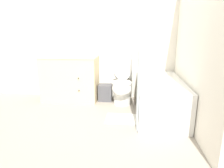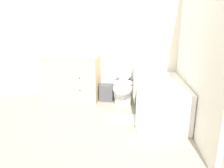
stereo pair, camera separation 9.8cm
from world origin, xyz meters
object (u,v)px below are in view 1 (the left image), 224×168
Objects in this scene: tissue_box at (89,52)px; toilet at (122,84)px; vanity_cabinet at (71,78)px; bath_towel_folded at (153,85)px; wastebasket at (105,93)px; bathtub at (159,97)px; bath_mat at (124,119)px; sink_faucet at (72,52)px; hand_towel_folded at (47,54)px.

toilet is at bearing -16.31° from tissue_box.
vanity_cabinet is 1.73m from bath_towel_folded.
toilet is at bearing 118.02° from bath_towel_folded.
bath_towel_folded reaches higher than wastebasket.
bath_towel_folded is at bearing -109.19° from bathtub.
bath_mat is (1.05, -0.79, -0.43)m from vanity_cabinet.
sink_faucet is 0.10× the size of bathtub.
wastebasket is (-0.94, 0.51, -0.12)m from bathtub.
bath_mat is at bearing -150.81° from bathtub.
vanity_cabinet is at bearing 17.87° from hand_towel_folded.
vanity_cabinet is 0.99m from toilet.
toilet reaches higher than vanity_cabinet.
wastebasket is at bearing 8.53° from hand_towel_folded.
bathtub is (1.60, -0.65, -0.62)m from sink_faucet.
bath_towel_folded is at bearing -33.08° from vanity_cabinet.
toilet is (0.99, -0.08, -0.07)m from vanity_cabinet.
vanity_cabinet is at bearing -177.00° from wastebasket.
bath_mat is at bearing -51.92° from tissue_box.
hand_towel_folded is at bearing 155.71° from bath_towel_folded.
hand_towel_folded is (-0.37, -0.12, 0.45)m from vanity_cabinet.
toilet reaches higher than bath_towel_folded.
bathtub is 1.51m from tissue_box.
tissue_box is (-0.30, 0.07, 0.76)m from wastebasket.
bath_mat is at bearing 158.57° from bath_towel_folded.
sink_faucet reaches higher than vanity_cabinet.
hand_towel_folded is at bearing -162.13° from vanity_cabinet.
vanity_cabinet is 1.38m from bath_mat.
bathtub is 0.69m from bath_mat.
toilet is 3.15× the size of bath_towel_folded.
bathtub is at bearing -28.37° from wastebasket.
hand_towel_folded is at bearing -178.50° from toilet.
bath_mat is (0.06, -0.70, -0.36)m from toilet.
tissue_box is at bearing 167.78° from wastebasket.
tissue_box is at bearing 136.27° from bath_towel_folded.
bathtub is 5.25× the size of bath_towel_folded.
tissue_box is (-0.63, 0.18, 0.55)m from toilet.
bath_towel_folded is (1.44, -1.11, -0.31)m from sink_faucet.
vanity_cabinet is 1.93× the size of bath_mat.
toilet is at bearing -4.90° from vanity_cabinet.
bathtub is 2.10m from hand_towel_folded.
wastebasket is at bearing 160.05° from toilet.
bath_mat is (-0.39, 0.15, -0.58)m from bath_towel_folded.
tissue_box is 1.44m from bath_mat.
tissue_box is 0.26× the size of bath_mat.
toilet is at bearing -19.95° from wastebasket.
toilet is at bearing -14.68° from sink_faucet.
vanity_cabinet is at bearing 143.19° from bath_mat.
toilet is 1.66× the size of bath_mat.
sink_faucet is 1.01× the size of tissue_box.
wastebasket is 1.32m from bath_towel_folded.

